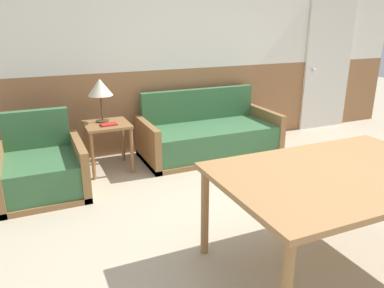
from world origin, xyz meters
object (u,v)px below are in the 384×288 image
couch (209,137)px  armchair (42,171)px  side_table (107,132)px  dining_table (339,180)px  table_lamp (100,88)px

couch → armchair: (-2.07, -0.35, -0.01)m
couch → side_table: couch is taller
armchair → dining_table: armchair is taller
table_lamp → dining_table: bearing=-66.2°
table_lamp → dining_table: (1.12, -2.54, -0.30)m
table_lamp → armchair: bearing=-148.7°
side_table → table_lamp: 0.51m
armchair → side_table: size_ratio=1.54×
side_table → table_lamp: bearing=108.9°
couch → table_lamp: table_lamp is taller
couch → armchair: 2.10m
couch → armchair: couch is taller
couch → table_lamp: size_ratio=3.54×
couch → side_table: bearing=179.9°
armchair → table_lamp: (0.73, 0.44, 0.73)m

